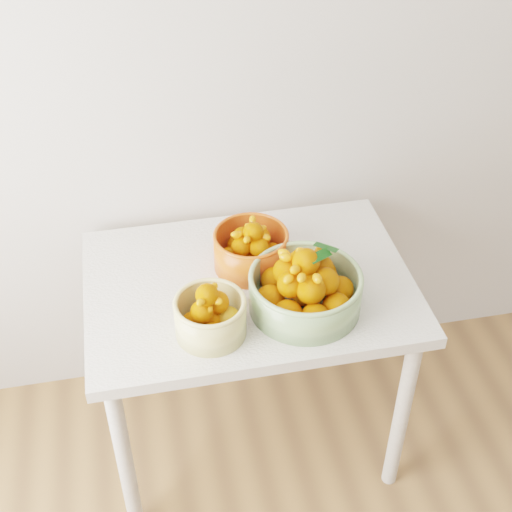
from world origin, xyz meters
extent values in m
cube|color=beige|center=(0.00, 2.00, 1.35)|extent=(4.00, 0.04, 2.70)
cube|color=silver|center=(-0.36, 1.60, 0.73)|extent=(1.00, 0.70, 0.04)
cylinder|color=silver|center=(-0.80, 1.31, 0.35)|extent=(0.05, 0.05, 0.71)
cylinder|color=silver|center=(0.08, 1.31, 0.35)|extent=(0.05, 0.05, 0.71)
cylinder|color=silver|center=(-0.80, 1.89, 0.35)|extent=(0.05, 0.05, 0.71)
cylinder|color=silver|center=(0.08, 1.89, 0.35)|extent=(0.05, 0.05, 0.71)
cylinder|color=#DDCB82|center=(-0.51, 1.41, 0.81)|extent=(0.25, 0.25, 0.11)
torus|color=#DDCB82|center=(-0.51, 1.41, 0.86)|extent=(0.25, 0.25, 0.01)
sphere|color=#D1660C|center=(-0.46, 1.41, 0.80)|extent=(0.07, 0.07, 0.07)
sphere|color=#D1660C|center=(-0.51, 1.46, 0.80)|extent=(0.06, 0.06, 0.06)
sphere|color=#E65E03|center=(-0.56, 1.41, 0.80)|extent=(0.06, 0.06, 0.06)
sphere|color=#E65E03|center=(-0.51, 1.36, 0.80)|extent=(0.06, 0.06, 0.06)
sphere|color=#E65E03|center=(-0.51, 1.41, 0.80)|extent=(0.07, 0.07, 0.07)
sphere|color=#E65E03|center=(-0.49, 1.42, 0.85)|extent=(0.07, 0.07, 0.07)
sphere|color=#E65E03|center=(-0.53, 1.39, 0.85)|extent=(0.06, 0.06, 0.06)
sphere|color=#E65E03|center=(-0.52, 1.41, 0.89)|extent=(0.06, 0.06, 0.06)
ellipsoid|color=orange|center=(-0.54, 1.38, 0.90)|extent=(0.04, 0.04, 0.03)
ellipsoid|color=orange|center=(-0.51, 1.39, 0.86)|extent=(0.03, 0.04, 0.03)
ellipsoid|color=orange|center=(-0.49, 1.39, 0.88)|extent=(0.04, 0.04, 0.04)
ellipsoid|color=orange|center=(-0.49, 1.43, 0.90)|extent=(0.04, 0.04, 0.03)
cylinder|color=#8CAE78|center=(-0.23, 1.46, 0.81)|extent=(0.40, 0.40, 0.11)
torus|color=#8CAE78|center=(-0.23, 1.46, 0.86)|extent=(0.40, 0.40, 0.02)
sphere|color=#E65E03|center=(-0.12, 1.45, 0.80)|extent=(0.08, 0.08, 0.08)
sphere|color=#E65E03|center=(-0.15, 1.53, 0.80)|extent=(0.08, 0.08, 0.08)
sphere|color=#E65E03|center=(-0.22, 1.56, 0.80)|extent=(0.08, 0.08, 0.08)
sphere|color=#E65E03|center=(-0.30, 1.53, 0.80)|extent=(0.08, 0.08, 0.08)
sphere|color=#E65E03|center=(-0.33, 1.45, 0.80)|extent=(0.08, 0.08, 0.08)
sphere|color=#E65E03|center=(-0.30, 1.38, 0.80)|extent=(0.09, 0.09, 0.09)
sphere|color=#E65E03|center=(-0.22, 1.35, 0.80)|extent=(0.08, 0.08, 0.08)
sphere|color=#E65E03|center=(-0.15, 1.38, 0.80)|extent=(0.08, 0.08, 0.08)
sphere|color=#E65E03|center=(-0.23, 1.46, 0.80)|extent=(0.08, 0.08, 0.08)
sphere|color=#E65E03|center=(-0.17, 1.48, 0.87)|extent=(0.08, 0.08, 0.08)
sphere|color=#E65E03|center=(-0.22, 1.51, 0.87)|extent=(0.08, 0.08, 0.08)
sphere|color=#E65E03|center=(-0.27, 1.49, 0.87)|extent=(0.08, 0.08, 0.08)
sphere|color=#E65E03|center=(-0.28, 1.43, 0.87)|extent=(0.08, 0.08, 0.08)
sphere|color=#E65E03|center=(-0.23, 1.40, 0.87)|extent=(0.08, 0.08, 0.08)
sphere|color=#E65E03|center=(-0.18, 1.42, 0.87)|extent=(0.08, 0.08, 0.08)
sphere|color=#E65E03|center=(-0.23, 1.46, 0.92)|extent=(0.08, 0.08, 0.08)
ellipsoid|color=orange|center=(-0.23, 1.47, 0.91)|extent=(0.03, 0.04, 0.04)
ellipsoid|color=orange|center=(-0.27, 1.42, 0.93)|extent=(0.05, 0.04, 0.04)
ellipsoid|color=orange|center=(-0.22, 1.38, 0.92)|extent=(0.04, 0.04, 0.04)
ellipsoid|color=orange|center=(-0.26, 1.39, 0.92)|extent=(0.04, 0.05, 0.04)
ellipsoid|color=orange|center=(-0.23, 1.49, 0.93)|extent=(0.03, 0.05, 0.03)
ellipsoid|color=orange|center=(-0.18, 1.50, 0.92)|extent=(0.05, 0.05, 0.04)
ellipsoid|color=orange|center=(-0.28, 1.50, 0.93)|extent=(0.05, 0.04, 0.03)
ellipsoid|color=orange|center=(-0.29, 1.41, 0.91)|extent=(0.05, 0.05, 0.04)
ellipsoid|color=orange|center=(-0.18, 1.51, 0.90)|extent=(0.05, 0.05, 0.03)
ellipsoid|color=orange|center=(-0.23, 1.49, 0.93)|extent=(0.03, 0.04, 0.03)
ellipsoid|color=orange|center=(-0.22, 1.46, 0.92)|extent=(0.05, 0.04, 0.03)
ellipsoid|color=orange|center=(-0.28, 1.48, 0.93)|extent=(0.05, 0.04, 0.03)
ellipsoid|color=orange|center=(-0.23, 1.46, 0.90)|extent=(0.05, 0.05, 0.04)
ellipsoid|color=orange|center=(-0.21, 1.40, 0.89)|extent=(0.04, 0.05, 0.03)
cylinder|color=#DE4919|center=(-0.34, 1.67, 0.81)|extent=(0.25, 0.25, 0.12)
torus|color=#DE4919|center=(-0.34, 1.67, 0.87)|extent=(0.25, 0.25, 0.01)
sphere|color=#E65E03|center=(-0.27, 1.67, 0.79)|extent=(0.06, 0.06, 0.06)
sphere|color=#E65E03|center=(-0.31, 1.73, 0.79)|extent=(0.07, 0.07, 0.07)
sphere|color=#E65E03|center=(-0.38, 1.73, 0.79)|extent=(0.06, 0.06, 0.06)
sphere|color=#E65E03|center=(-0.41, 1.67, 0.79)|extent=(0.07, 0.07, 0.07)
sphere|color=#E65E03|center=(-0.38, 1.61, 0.79)|extent=(0.07, 0.07, 0.07)
sphere|color=#E65E03|center=(-0.31, 1.61, 0.79)|extent=(0.07, 0.07, 0.07)
sphere|color=#E65E03|center=(-0.34, 1.67, 0.79)|extent=(0.06, 0.06, 0.06)
sphere|color=#E65E03|center=(-0.31, 1.69, 0.84)|extent=(0.06, 0.06, 0.06)
sphere|color=#E65E03|center=(-0.36, 1.70, 0.84)|extent=(0.06, 0.06, 0.06)
sphere|color=#E65E03|center=(-0.38, 1.66, 0.84)|extent=(0.06, 0.06, 0.06)
sphere|color=#E65E03|center=(-0.32, 1.64, 0.84)|extent=(0.06, 0.06, 0.06)
sphere|color=#E65E03|center=(-0.34, 1.67, 0.89)|extent=(0.06, 0.06, 0.06)
ellipsoid|color=orange|center=(-0.30, 1.70, 0.87)|extent=(0.04, 0.04, 0.02)
ellipsoid|color=orange|center=(-0.38, 1.67, 0.88)|extent=(0.04, 0.02, 0.03)
ellipsoid|color=orange|center=(-0.34, 1.68, 0.87)|extent=(0.03, 0.04, 0.03)
ellipsoid|color=orange|center=(-0.36, 1.63, 0.89)|extent=(0.04, 0.04, 0.03)
ellipsoid|color=orange|center=(-0.34, 1.67, 0.89)|extent=(0.04, 0.03, 0.03)
ellipsoid|color=orange|center=(-0.30, 1.65, 0.87)|extent=(0.04, 0.04, 0.03)
ellipsoid|color=orange|center=(-0.35, 1.69, 0.89)|extent=(0.03, 0.04, 0.03)
ellipsoid|color=orange|center=(-0.33, 1.71, 0.90)|extent=(0.04, 0.04, 0.03)
ellipsoid|color=orange|center=(-0.39, 1.67, 0.88)|extent=(0.03, 0.03, 0.03)
camera|label=1|loc=(-0.67, -0.01, 2.19)|focal=50.00mm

